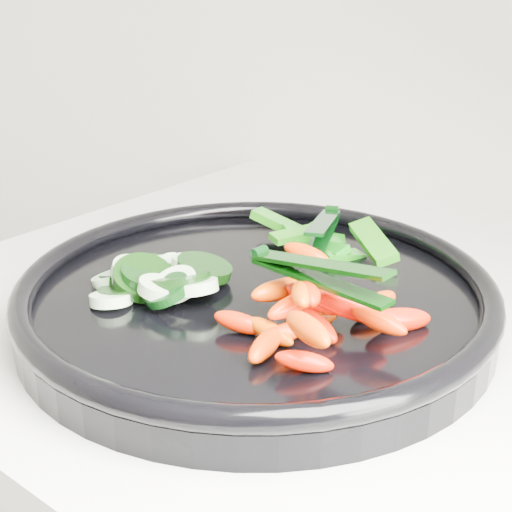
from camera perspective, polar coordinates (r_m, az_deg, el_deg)
The scene contains 6 objects.
veggie_tray at distance 0.56m, azimuth -0.00°, elevation -3.26°, with size 0.50×0.50×0.04m.
cucumber_pile at distance 0.57m, azimuth -7.25°, elevation -1.68°, with size 0.12×0.12×0.04m.
carrot_pile at distance 0.49m, azimuth 4.88°, elevation -4.33°, with size 0.13×0.15×0.05m.
pepper_pile at distance 0.64m, azimuth 5.14°, elevation 1.25°, with size 0.15×0.09×0.04m.
tong_carrot at distance 0.48m, azimuth 4.75°, elevation -1.19°, with size 0.11×0.03×0.02m.
tong_pepper at distance 0.62m, azimuth 5.46°, elevation 2.32°, with size 0.06×0.11×0.02m.
Camera 1 is at (-0.38, 1.23, 1.20)m, focal length 50.00 mm.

